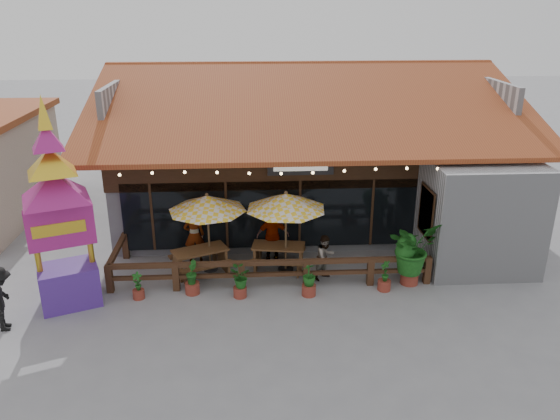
{
  "coord_description": "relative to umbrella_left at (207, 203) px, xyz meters",
  "views": [
    {
      "loc": [
        -2.21,
        -15.47,
        8.26
      ],
      "look_at": [
        -1.2,
        1.5,
        1.8
      ],
      "focal_mm": 35.0,
      "sensor_mm": 36.0,
      "label": 1
    }
  ],
  "objects": [
    {
      "name": "thai_sign_tower",
      "position": [
        -3.93,
        -1.92,
        1.12
      ],
      "size": [
        3.14,
        3.14,
        6.55
      ],
      "color": "#4B258A",
      "rests_on": "ground"
    },
    {
      "name": "umbrella_left",
      "position": [
        0.0,
        0.0,
        0.0
      ],
      "size": [
        2.82,
        2.82,
        2.68
      ],
      "color": "brown",
      "rests_on": "ground"
    },
    {
      "name": "planter_d",
      "position": [
        3.07,
        -1.86,
        -1.83
      ],
      "size": [
        0.52,
        0.52,
        1.05
      ],
      "color": "maroon",
      "rests_on": "ground"
    },
    {
      "name": "diner_c",
      "position": [
        2.1,
        0.54,
        -1.4
      ],
      "size": [
        1.11,
        0.49,
        1.87
      ],
      "primitive_type": "imported",
      "rotation": [
        0.0,
        0.0,
        3.17
      ],
      "color": "#362011",
      "rests_on": "ground"
    },
    {
      "name": "planter_c",
      "position": [
        1.0,
        -1.84,
        -1.79
      ],
      "size": [
        0.7,
        0.64,
        0.98
      ],
      "color": "maroon",
      "rests_on": "ground"
    },
    {
      "name": "restaurant_building",
      "position": [
        3.81,
        5.8,
        -0.13
      ],
      "size": [
        15.5,
        14.73,
        6.09
      ],
      "color": "#B7B7BC",
      "rests_on": "ground"
    },
    {
      "name": "planter_a",
      "position": [
        -2.02,
        -1.75,
        -1.98
      ],
      "size": [
        0.35,
        0.35,
        0.86
      ],
      "color": "maroon",
      "rests_on": "ground"
    },
    {
      "name": "diner_a",
      "position": [
        -0.55,
        0.71,
        -1.39
      ],
      "size": [
        0.73,
        0.52,
        1.89
      ],
      "primitive_type": "imported",
      "rotation": [
        0.0,
        0.0,
        3.25
      ],
      "color": "#362011",
      "rests_on": "ground"
    },
    {
      "name": "umbrella_right",
      "position": [
        2.48,
        -0.18,
        0.07
      ],
      "size": [
        3.23,
        3.23,
        2.76
      ],
      "color": "brown",
      "rests_on": "ground"
    },
    {
      "name": "picnic_table_left",
      "position": [
        -0.3,
        -0.19,
        -1.78
      ],
      "size": [
        2.19,
        2.07,
        0.83
      ],
      "color": "brown",
      "rests_on": "ground"
    },
    {
      "name": "planter_b",
      "position": [
        -0.45,
        -1.54,
        -1.85
      ],
      "size": [
        0.44,
        0.44,
        1.08
      ],
      "color": "maroon",
      "rests_on": "ground"
    },
    {
      "name": "patio_railing",
      "position": [
        1.29,
        -1.08,
        -1.72
      ],
      "size": [
        10.0,
        2.6,
        0.92
      ],
      "color": "#442C18",
      "rests_on": "ground"
    },
    {
      "name": "tropical_plant",
      "position": [
        6.3,
        -1.31,
        -1.15
      ],
      "size": [
        1.94,
        1.87,
        2.07
      ],
      "color": "maroon",
      "rests_on": "ground"
    },
    {
      "name": "diner_b",
      "position": [
        3.69,
        -0.83,
        -1.6
      ],
      "size": [
        0.91,
        0.89,
        1.48
      ],
      "primitive_type": "imported",
      "rotation": [
        0.0,
        0.0,
        0.66
      ],
      "color": "#362011",
      "rests_on": "ground"
    },
    {
      "name": "picnic_table_right",
      "position": [
        2.25,
        0.02,
        -1.78
      ],
      "size": [
        1.93,
        1.73,
        0.82
      ],
      "color": "brown",
      "rests_on": "ground"
    },
    {
      "name": "ground",
      "position": [
        3.55,
        -0.81,
        -2.34
      ],
      "size": [
        100.0,
        100.0,
        0.0
      ],
      "primitive_type": "plane",
      "color": "gray",
      "rests_on": "ground"
    },
    {
      "name": "planter_e",
      "position": [
        5.41,
        -1.68,
        -1.92
      ],
      "size": [
        0.4,
        0.4,
        0.99
      ],
      "color": "maroon",
      "rests_on": "ground"
    },
    {
      "name": "pedestrian",
      "position": [
        -5.3,
        -3.17,
        -1.43
      ],
      "size": [
        0.96,
        1.31,
        1.82
      ],
      "primitive_type": "imported",
      "rotation": [
        0.0,
        0.0,
        1.83
      ],
      "color": "black",
      "rests_on": "ground"
    }
  ]
}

